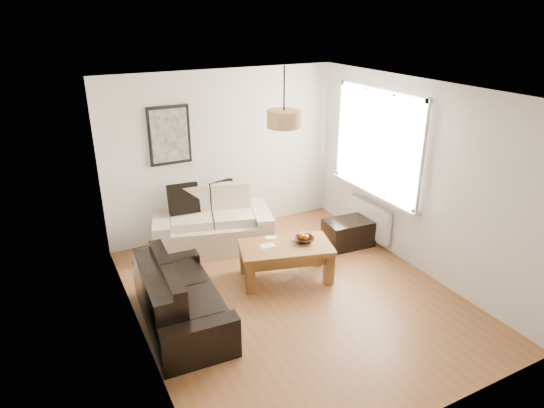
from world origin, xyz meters
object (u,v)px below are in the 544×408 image
sofa_leather (181,296)px  coffee_table (286,262)px  ottoman (348,233)px  loveseat_cream (212,220)px

sofa_leather → coffee_table: size_ratio=1.40×
ottoman → sofa_leather: bearing=-165.8°
sofa_leather → ottoman: 2.97m
ottoman → loveseat_cream: bearing=153.0°
sofa_leather → ottoman: size_ratio=2.34×
sofa_leather → coffee_table: bearing=-75.2°
loveseat_cream → ottoman: size_ratio=2.43×
loveseat_cream → sofa_leather: (-1.01, -1.68, -0.07)m
loveseat_cream → ottoman: (1.87, -0.95, -0.23)m
coffee_table → loveseat_cream: bearing=111.5°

